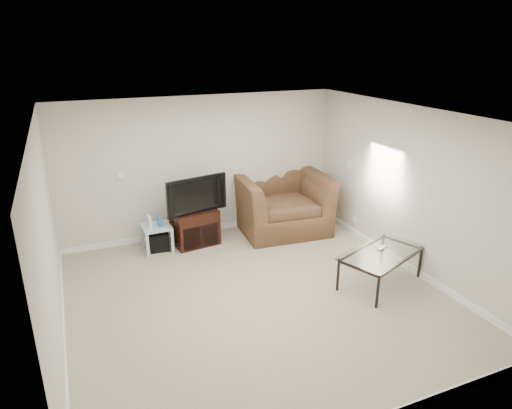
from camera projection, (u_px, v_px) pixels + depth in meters
name	position (u px, v px, depth m)	size (l,w,h in m)	color
floor	(257.00, 297.00, 6.36)	(5.00, 5.00, 0.00)	tan
ceiling	(257.00, 117.00, 5.51)	(5.00, 5.00, 0.00)	white
wall_back	(201.00, 167.00, 8.09)	(5.00, 0.02, 2.50)	silver
wall_left	(48.00, 245.00, 5.01)	(0.02, 5.00, 2.50)	silver
wall_right	(409.00, 190.00, 6.85)	(0.02, 5.00, 2.50)	silver
plate_back	(120.00, 176.00, 7.57)	(0.12, 0.02, 0.12)	white
plate_right_switch	(348.00, 165.00, 8.23)	(0.02, 0.09, 0.13)	white
plate_right_outlet	(354.00, 219.00, 8.30)	(0.02, 0.08, 0.12)	white
tv_stand	(195.00, 227.00, 7.92)	(0.75, 0.52, 0.62)	black
dvd_player	(195.00, 217.00, 7.81)	(0.39, 0.27, 0.05)	black
television	(194.00, 194.00, 7.68)	(1.01, 0.20, 0.63)	black
side_table	(157.00, 238.00, 7.70)	(0.46, 0.46, 0.44)	#CCE6F9
subwoofer	(159.00, 241.00, 7.75)	(0.31, 0.31, 0.31)	black
game_console	(149.00, 222.00, 7.53)	(0.05, 0.15, 0.20)	white
game_case	(159.00, 221.00, 7.60)	(0.05, 0.13, 0.17)	#337FCC
recliner	(282.00, 193.00, 8.40)	(1.62, 1.05, 1.42)	brown
coffee_table	(380.00, 268.00, 6.63)	(1.28, 0.72, 0.50)	black
remote	(382.00, 248.00, 6.65)	(0.20, 0.06, 0.02)	#B2B2B7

